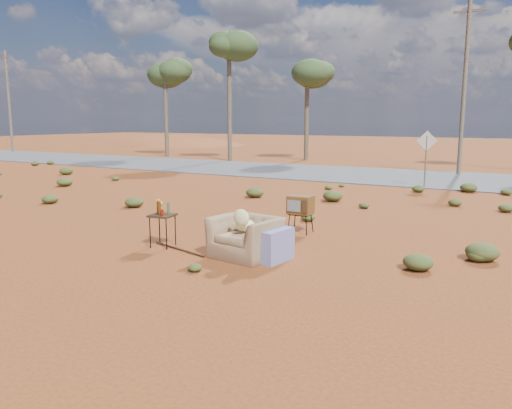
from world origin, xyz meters
The scene contains 14 objects.
ground centered at (0.00, 0.00, 0.00)m, with size 140.00×140.00×0.00m, color brown.
highway centered at (0.00, 15.00, 0.02)m, with size 140.00×7.00×0.04m, color #565659.
dirt_mound centered at (-30.00, 34.00, 0.00)m, with size 26.00×18.00×2.00m, color brown.
armchair centered at (0.66, -0.07, 0.49)m, with size 1.50×0.93×1.04m.
tv_unit centered at (0.60, 2.34, 0.65)m, with size 0.55×0.45×0.87m.
side_table centered at (-1.37, -0.23, 0.70)m, with size 0.55×0.55×0.96m.
rusty_bar centered at (-0.86, -0.32, 0.02)m, with size 0.04×0.04×1.60m, color #4F2915.
road_sign centered at (1.50, 12.00, 1.50)m, with size 0.78×0.06×2.19m.
eucalyptus_far_left centered at (-18.00, 20.00, 5.94)m, with size 3.20×3.20×7.10m.
eucalyptus_left centered at (-12.00, 19.00, 6.92)m, with size 3.20×3.20×8.10m.
eucalyptus_near_left centered at (-8.00, 22.00, 5.45)m, with size 3.20×3.20×6.60m.
utility_pole_west centered at (-32.00, 17.50, 4.15)m, with size 1.40×0.20×8.00m.
utility_pole_center centered at (2.00, 17.50, 4.15)m, with size 1.40×0.20×8.00m.
scrub_patch centered at (-0.82, 4.41, 0.14)m, with size 17.49×8.07×0.33m.
Camera 1 is at (5.34, -8.08, 2.61)m, focal length 35.00 mm.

